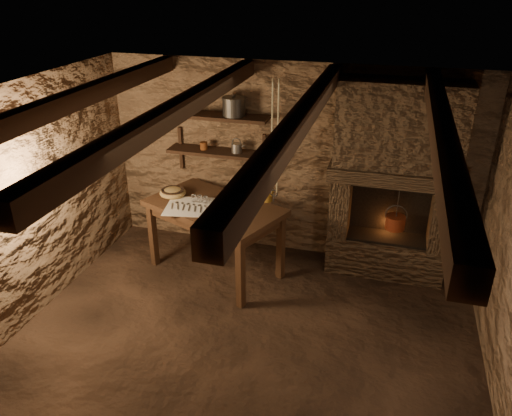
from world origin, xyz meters
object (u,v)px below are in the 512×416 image
(work_table, at_px, (215,236))
(iron_stockpot, at_px, (234,107))
(red_pot, at_px, (395,221))
(wooden_bowl, at_px, (173,193))
(stoneware_jug, at_px, (267,187))

(work_table, relative_size, iron_stockpot, 6.57)
(red_pot, bearing_deg, wooden_bowl, -171.84)
(iron_stockpot, bearing_deg, work_table, -95.97)
(wooden_bowl, bearing_deg, red_pot, 8.16)
(red_pot, bearing_deg, iron_stockpot, 176.50)
(iron_stockpot, height_order, red_pot, iron_stockpot)
(wooden_bowl, xyz_separation_m, red_pot, (2.59, 0.37, -0.21))
(stoneware_jug, bearing_deg, red_pot, 5.45)
(iron_stockpot, xyz_separation_m, red_pot, (1.96, -0.12, -1.16))
(work_table, height_order, wooden_bowl, wooden_bowl)
(stoneware_jug, bearing_deg, work_table, -156.40)
(stoneware_jug, xyz_separation_m, wooden_bowl, (-1.12, -0.16, -0.14))
(work_table, xyz_separation_m, wooden_bowl, (-0.56, 0.12, 0.44))
(iron_stockpot, bearing_deg, red_pot, -3.50)
(wooden_bowl, bearing_deg, iron_stockpot, 38.12)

